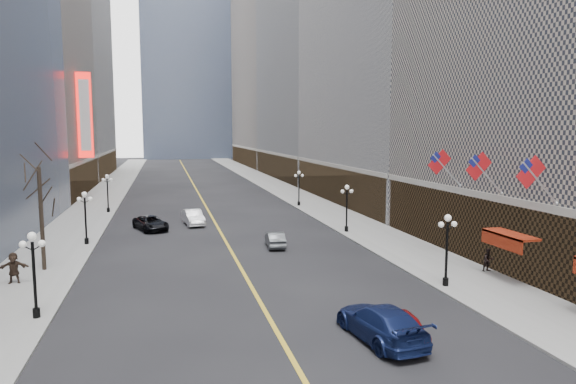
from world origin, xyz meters
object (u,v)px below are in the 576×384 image
car_sb_near (381,322)px  streetlamp_east_2 (347,203)px  streetlamp_west_2 (85,212)px  car_nb_mid (193,217)px  streetlamp_west_1 (34,266)px  streetlamp_east_1 (447,243)px  streetlamp_west_3 (107,189)px  car_sb_far (275,239)px  car_sb_mid (398,323)px  car_nb_far (151,223)px  streetlamp_east_3 (299,184)px

car_sb_near → streetlamp_east_2: bearing=-113.5°
streetlamp_west_2 → car_nb_mid: streetlamp_west_2 is taller
streetlamp_west_1 → streetlamp_east_1: bearing=0.0°
streetlamp_west_3 → car_sb_far: size_ratio=1.14×
car_nb_mid → car_sb_mid: bearing=-84.1°
streetlamp_east_1 → car_nb_far: 30.25m
streetlamp_west_1 → car_sb_mid: bearing=-20.8°
car_sb_far → streetlamp_east_2: bearing=-146.9°
car_nb_mid → car_sb_far: 13.61m
streetlamp_west_1 → car_sb_near: (16.35, -6.51, -2.06)m
car_nb_far → car_sb_far: size_ratio=1.29×
streetlamp_west_3 → streetlamp_east_1: bearing=-56.8°
streetlamp_east_1 → car_sb_mid: bearing=-134.2°
streetlamp_west_3 → streetlamp_east_2: bearing=-37.3°
streetlamp_west_1 → car_sb_near: bearing=-21.7°
car_nb_far → car_nb_mid: bearing=3.9°
car_nb_mid → streetlamp_east_3: bearing=28.1°
car_sb_near → car_nb_far: bearing=-76.8°
streetlamp_west_3 → car_nb_mid: size_ratio=0.94×
streetlamp_east_2 → streetlamp_east_1: bearing=-90.0°
streetlamp_east_1 → streetlamp_west_3: same height
streetlamp_west_2 → car_nb_far: streetlamp_west_2 is taller
streetlamp_east_2 → car_sb_mid: streetlamp_east_2 is taller
car_nb_far → car_sb_near: car_sb_near is taller
streetlamp_east_1 → streetlamp_east_3: (0.00, 36.00, 0.00)m
streetlamp_east_2 → car_sb_far: size_ratio=1.14×
streetlamp_east_3 → car_nb_mid: streetlamp_east_3 is taller
car_nb_mid → car_nb_far: 4.70m
streetlamp_west_1 → car_sb_mid: size_ratio=1.05×
streetlamp_west_2 → car_sb_mid: (17.22, -24.55, -2.17)m
streetlamp_east_3 → car_sb_mid: bearing=-98.5°
car_sb_mid → car_sb_far: car_sb_mid is taller
streetlamp_east_2 → streetlamp_east_3: 18.00m
streetlamp_east_3 → car_sb_far: 23.77m
streetlamp_east_2 → car_sb_mid: (-6.38, -24.55, -2.17)m
streetlamp_east_3 → car_nb_far: bearing=-146.7°
streetlamp_east_2 → streetlamp_west_1: same height
streetlamp_east_3 → car_nb_mid: (-14.13, -10.15, -2.11)m
streetlamp_east_3 → car_nb_far: 22.13m
streetlamp_west_2 → car_sb_far: streetlamp_west_2 is taller
streetlamp_east_2 → car_nb_far: bearing=162.2°
streetlamp_east_1 → streetlamp_east_2: same height
streetlamp_east_3 → streetlamp_west_3: size_ratio=1.00×
streetlamp_east_2 → streetlamp_west_2: same height
streetlamp_west_1 → car_nb_far: streetlamp_west_1 is taller
streetlamp_west_1 → car_sb_far: 20.92m
streetlamp_west_3 → car_sb_near: bearing=-69.0°
streetlamp_west_3 → car_nb_mid: 14.04m
streetlamp_west_1 → car_nb_far: bearing=77.7°
streetlamp_east_3 → car_sb_near: 43.18m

